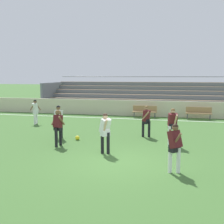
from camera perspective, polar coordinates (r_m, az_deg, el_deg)
ground_plane at (r=10.41m, az=1.26°, el=-10.23°), size 160.00×160.00×0.00m
field_line_sideline at (r=20.21m, az=7.19°, el=-1.54°), size 44.00×0.12×0.01m
sideline_wall at (r=21.70m, az=7.65°, el=0.71°), size 48.00×0.16×1.23m
bleacher_stand at (r=24.80m, az=13.84°, el=3.07°), size 24.03×4.97×3.07m
bench_far_right at (r=20.99m, az=6.72°, el=0.31°), size 1.80×0.40×0.90m
bench_near_wall_gap at (r=20.93m, az=17.39°, el=-0.01°), size 1.80×0.40×0.90m
player_white_overlapping at (r=14.25m, az=-10.92°, el=-1.38°), size 0.46×0.57×1.68m
player_dark_challenging at (r=12.68m, az=-11.04°, el=-2.59°), size 0.59×0.50×1.65m
player_white_trailing_run at (r=11.25m, az=-1.41°, el=-3.67°), size 0.52×0.59×1.67m
player_white_deep_cover at (r=18.70m, az=-15.47°, el=0.44°), size 0.64×0.48×1.61m
player_dark_pressing_high at (r=9.28m, az=12.77°, el=-6.41°), size 0.53×0.68×1.64m
player_dark_wide_right at (r=14.39m, az=7.05°, el=-1.37°), size 0.45×0.65×1.62m
player_dark_wide_left at (r=12.73m, az=12.33°, el=-2.36°), size 0.47×0.67×1.72m
soccer_ball at (r=13.86m, az=-7.12°, el=-5.30°), size 0.22×0.22×0.22m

